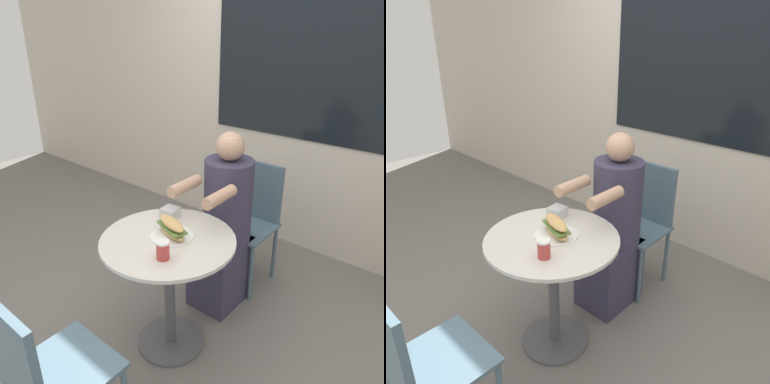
% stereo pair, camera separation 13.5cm
% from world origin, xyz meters
% --- Properties ---
extents(ground_plane, '(8.00, 8.00, 0.00)m').
position_xyz_m(ground_plane, '(0.00, 0.00, 0.00)').
color(ground_plane, slate).
extents(storefront_wall, '(8.00, 0.09, 2.80)m').
position_xyz_m(storefront_wall, '(-0.00, 1.53, 1.40)').
color(storefront_wall, beige).
rests_on(storefront_wall, ground_plane).
extents(cafe_table, '(0.71, 0.71, 0.71)m').
position_xyz_m(cafe_table, '(0.00, 0.00, 0.52)').
color(cafe_table, beige).
rests_on(cafe_table, ground_plane).
extents(diner_chair, '(0.39, 0.39, 0.87)m').
position_xyz_m(diner_chair, '(-0.01, 0.87, 0.52)').
color(diner_chair, slate).
rests_on(diner_chair, ground_plane).
extents(seated_diner, '(0.32, 0.55, 1.16)m').
position_xyz_m(seated_diner, '(-0.01, 0.53, 0.51)').
color(seated_diner, '#38334C').
rests_on(seated_diner, ground_plane).
extents(empty_chair_across, '(0.38, 0.38, 0.87)m').
position_xyz_m(empty_chair_across, '(0.07, -0.79, 0.52)').
color(empty_chair_across, slate).
rests_on(empty_chair_across, ground_plane).
extents(sandwich_on_plate, '(0.23, 0.23, 0.10)m').
position_xyz_m(sandwich_on_plate, '(0.00, 0.03, 0.75)').
color(sandwich_on_plate, white).
rests_on(sandwich_on_plate, cafe_table).
extents(drink_cup, '(0.07, 0.07, 0.09)m').
position_xyz_m(drink_cup, '(0.11, -0.15, 0.76)').
color(drink_cup, '#B73D38').
rests_on(drink_cup, cafe_table).
extents(napkin_box, '(0.10, 0.10, 0.06)m').
position_xyz_m(napkin_box, '(-0.15, 0.18, 0.74)').
color(napkin_box, silver).
rests_on(napkin_box, cafe_table).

